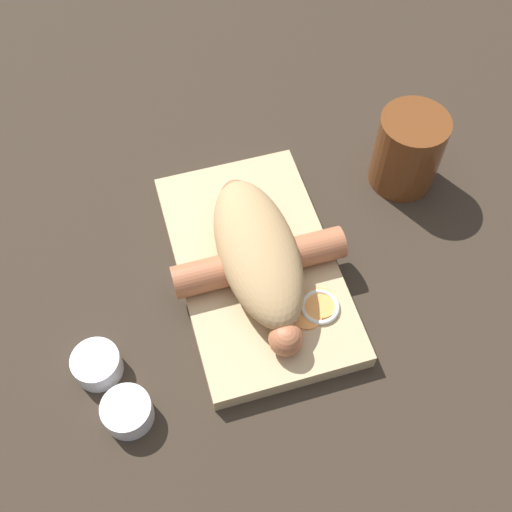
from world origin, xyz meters
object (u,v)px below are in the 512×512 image
object	(u,v)px
bread_roll	(259,251)
condiment_cup_far	(128,412)
sausage	(259,262)
food_tray	(256,266)
drink_glass	(408,151)
condiment_cup_near	(97,365)

from	to	relation	value
bread_roll	condiment_cup_far	size ratio (longest dim) A/B	3.83
sausage	condiment_cup_far	size ratio (longest dim) A/B	4.49
food_tray	bread_roll	size ratio (longest dim) A/B	1.52
sausage	drink_glass	world-z (taller)	drink_glass
sausage	food_tray	bearing A→B (deg)	0.93
condiment_cup_near	drink_glass	bearing A→B (deg)	-69.43
condiment_cup_far	drink_glass	distance (m)	0.41
condiment_cup_near	drink_glass	size ratio (longest dim) A/B	0.50
condiment_cup_near	condiment_cup_far	xyz separation A→B (m)	(-0.05, -0.02, 0.00)
food_tray	condiment_cup_far	size ratio (longest dim) A/B	5.82
food_tray	drink_glass	xyz separation A→B (m)	(0.08, -0.20, 0.04)
sausage	condiment_cup_far	xyz separation A→B (m)	(-0.11, 0.16, -0.03)
drink_glass	sausage	bearing A→B (deg)	113.94
food_tray	drink_glass	size ratio (longest dim) A/B	2.93
food_tray	condiment_cup_far	xyz separation A→B (m)	(-0.12, 0.16, 0.00)
condiment_cup_near	condiment_cup_far	bearing A→B (deg)	-159.93
sausage	condiment_cup_near	distance (m)	0.19
food_tray	drink_glass	world-z (taller)	drink_glass
drink_glass	condiment_cup_far	bearing A→B (deg)	118.69
condiment_cup_far	drink_glass	world-z (taller)	drink_glass
condiment_cup_near	drink_glass	world-z (taller)	drink_glass
sausage	drink_glass	distance (m)	0.22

